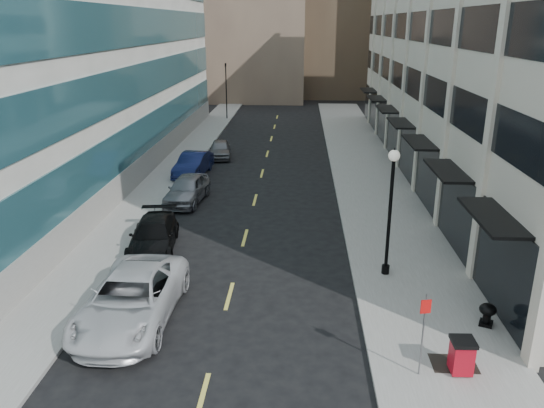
# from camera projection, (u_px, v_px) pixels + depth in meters

# --- Properties ---
(sidewalk_right) EXTENTS (5.00, 80.00, 0.15)m
(sidewalk_right) POSITION_uv_depth(u_px,v_px,m) (379.00, 201.00, 31.85)
(sidewalk_right) COLOR gray
(sidewalk_right) RESTS_ON ground
(sidewalk_left) EXTENTS (3.00, 80.00, 0.15)m
(sidewalk_left) POSITION_uv_depth(u_px,v_px,m) (150.00, 197.00, 32.57)
(sidewalk_left) COLOR gray
(sidewalk_left) RESTS_ON ground
(building_right) EXTENTS (15.30, 46.50, 18.25)m
(building_right) POSITION_uv_depth(u_px,v_px,m) (517.00, 42.00, 35.08)
(building_right) COLOR beige
(building_right) RESTS_ON ground
(building_left) EXTENTS (16.14, 46.00, 20.00)m
(building_left) POSITION_uv_depth(u_px,v_px,m) (31.00, 26.00, 36.45)
(building_left) COLOR white
(building_left) RESTS_ON ground
(skyline_tan_far) EXTENTS (12.00, 14.00, 22.00)m
(skyline_tan_far) POSITION_uv_depth(u_px,v_px,m) (197.00, 17.00, 84.19)
(skyline_tan_far) COLOR #846D56
(skyline_tan_far) RESTS_ON ground
(skyline_stone) EXTENTS (10.00, 14.00, 20.00)m
(skyline_stone) POSITION_uv_depth(u_px,v_px,m) (416.00, 24.00, 71.54)
(skyline_stone) COLOR beige
(skyline_stone) RESTS_ON ground
(grate_far) EXTENTS (1.40, 1.00, 0.01)m
(grate_far) POSITION_uv_depth(u_px,v_px,m) (454.00, 364.00, 16.52)
(grate_far) COLOR black
(grate_far) RESTS_ON sidewalk_right
(road_centerline) EXTENTS (0.15, 68.20, 0.01)m
(road_centerline) POSITION_uv_depth(u_px,v_px,m) (250.00, 217.00, 29.43)
(road_centerline) COLOR #D8CC4C
(road_centerline) RESTS_ON ground
(traffic_signal) EXTENTS (0.66, 0.66, 6.98)m
(traffic_signal) POSITION_uv_depth(u_px,v_px,m) (226.00, 67.00, 57.14)
(traffic_signal) COLOR black
(traffic_signal) RESTS_ON ground
(car_white_van) EXTENTS (3.08, 6.50, 1.79)m
(car_white_van) POSITION_uv_depth(u_px,v_px,m) (131.00, 299.00, 18.91)
(car_white_van) COLOR silver
(car_white_van) RESTS_ON ground
(car_black_pickup) EXTENTS (2.65, 5.26, 1.47)m
(car_black_pickup) POSITION_uv_depth(u_px,v_px,m) (153.00, 236.00, 24.94)
(car_black_pickup) COLOR black
(car_black_pickup) RESTS_ON ground
(car_silver_sedan) EXTENTS (2.36, 4.95, 1.63)m
(car_silver_sedan) POSITION_uv_depth(u_px,v_px,m) (187.00, 189.00, 31.61)
(car_silver_sedan) COLOR gray
(car_silver_sedan) RESTS_ON ground
(car_blue_sedan) EXTENTS (2.23, 4.98, 1.59)m
(car_blue_sedan) POSITION_uv_depth(u_px,v_px,m) (193.00, 164.00, 37.23)
(car_blue_sedan) COLOR #121A44
(car_blue_sedan) RESTS_ON ground
(car_grey_sedan) EXTENTS (2.10, 4.22, 1.38)m
(car_grey_sedan) POSITION_uv_depth(u_px,v_px,m) (220.00, 149.00, 42.20)
(car_grey_sedan) COLOR slate
(car_grey_sedan) RESTS_ON ground
(trash_bin) EXTENTS (0.71, 0.80, 1.14)m
(trash_bin) POSITION_uv_depth(u_px,v_px,m) (462.00, 355.00, 15.93)
(trash_bin) COLOR #AE0B1B
(trash_bin) RESTS_ON sidewalk_right
(lamppost) EXTENTS (0.46, 0.46, 5.48)m
(lamppost) POSITION_uv_depth(u_px,v_px,m) (391.00, 202.00, 21.45)
(lamppost) COLOR black
(lamppost) RESTS_ON sidewalk_right
(sign_post) EXTENTS (0.32, 0.10, 2.72)m
(sign_post) POSITION_uv_depth(u_px,v_px,m) (424.00, 325.00, 15.47)
(sign_post) COLOR slate
(sign_post) RESTS_ON sidewalk_right
(urn_planter) EXTENTS (0.59, 0.59, 0.82)m
(urn_planter) POSITION_uv_depth(u_px,v_px,m) (488.00, 312.00, 18.49)
(urn_planter) COLOR black
(urn_planter) RESTS_ON sidewalk_right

